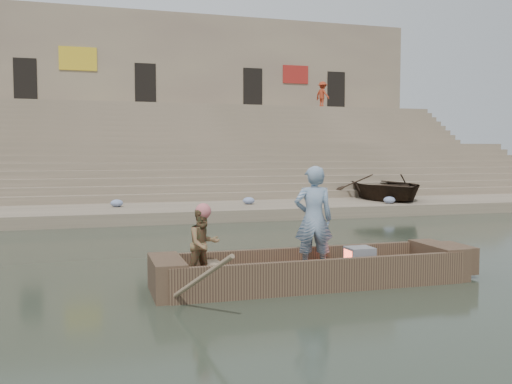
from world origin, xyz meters
name	(u,v)px	position (x,y,z in m)	size (l,w,h in m)	color
ground	(332,252)	(0.00, 0.00, 0.00)	(120.00, 120.00, 0.00)	#283125
lower_landing	(243,210)	(0.00, 8.00, 0.20)	(32.00, 4.00, 0.40)	gray
mid_landing	(204,171)	(0.00, 15.50, 1.40)	(32.00, 3.00, 2.80)	gray
upper_landing	(182,148)	(0.00, 22.50, 2.60)	(32.00, 3.00, 5.20)	gray
ghat_steps	(197,163)	(0.00, 17.19, 1.80)	(32.00, 11.00, 5.20)	gray
building_wall	(172,104)	(0.00, 26.50, 5.60)	(32.00, 5.07, 11.20)	gray
main_rowboat	(312,278)	(-1.68, -2.90, 0.11)	(5.00, 1.30, 0.22)	brown
rowboat_trim	(323,267)	(-1.47, -2.91, 0.31)	(6.04, 2.63, 1.88)	brown
standing_man	(313,219)	(-1.64, -2.84, 1.15)	(0.68, 0.45, 1.87)	navy
rowing_man	(203,244)	(-3.64, -3.00, 0.82)	(0.59, 0.46, 1.21)	#297C40
television	(359,258)	(-0.78, -2.90, 0.42)	(0.46, 0.42, 0.40)	slate
beached_rowboat	(386,187)	(6.29, 8.65, 0.93)	(3.64, 5.09, 1.05)	#2D2116
pedestrian	(323,95)	(8.97, 21.60, 6.04)	(1.08, 0.62, 1.67)	#A2341B
cloth_bundles	(185,203)	(-2.16, 7.93, 0.53)	(15.73, 2.00, 0.26)	#3F5999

